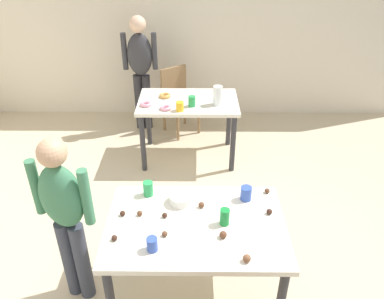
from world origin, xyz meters
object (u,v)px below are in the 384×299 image
at_px(soda_can, 225,217).
at_px(pitcher_far, 218,96).
at_px(dining_table_near, 196,234).
at_px(mixing_bowl, 181,199).
at_px(dining_table_far, 188,109).
at_px(chair_far_table, 178,96).
at_px(person_adult_far, 140,64).
at_px(person_girl_near, 65,212).

xyz_separation_m(soda_can, pitcher_far, (0.04, 1.94, 0.05)).
relative_size(dining_table_near, mixing_bowl, 7.20).
bearing_deg(dining_table_far, pitcher_far, -18.08).
height_order(chair_far_table, person_adult_far, person_adult_far).
distance_m(dining_table_far, soda_can, 2.08).
relative_size(dining_table_far, person_adult_far, 0.74).
xyz_separation_m(chair_far_table, person_adult_far, (-0.48, 0.06, 0.42)).
distance_m(dining_table_far, person_girl_near, 2.18).
bearing_deg(mixing_bowl, chair_far_table, 92.94).
bearing_deg(person_girl_near, pitcher_far, 59.36).
relative_size(dining_table_near, pitcher_far, 5.69).
relative_size(person_girl_near, mixing_bowl, 8.16).
distance_m(chair_far_table, soda_can, 2.81).
xyz_separation_m(chair_far_table, person_girl_near, (-0.66, -2.72, 0.33)).
bearing_deg(soda_can, mixing_bowl, 143.39).
distance_m(chair_far_table, person_adult_far, 0.64).
bearing_deg(mixing_bowl, person_adult_far, 103.26).
height_order(dining_table_near, mixing_bowl, mixing_bowl).
distance_m(dining_table_near, mixing_bowl, 0.28).
xyz_separation_m(person_girl_near, soda_can, (1.09, -0.03, -0.01)).
relative_size(dining_table_near, dining_table_far, 1.08).
xyz_separation_m(dining_table_far, pitcher_far, (0.33, -0.11, 0.22)).
distance_m(person_adult_far, mixing_bowl, 2.66).
height_order(soda_can, pitcher_far, pitcher_far).
bearing_deg(soda_can, dining_table_near, 179.42).
bearing_deg(soda_can, person_adult_far, 107.97).
height_order(dining_table_near, person_adult_far, person_adult_far).
distance_m(dining_table_near, chair_far_table, 2.77).
height_order(dining_table_near, pitcher_far, pitcher_far).
height_order(person_adult_far, pitcher_far, person_adult_far).
bearing_deg(mixing_bowl, dining_table_near, -64.14).
relative_size(person_adult_far, mixing_bowl, 8.96).
xyz_separation_m(person_adult_far, soda_can, (0.91, -2.81, -0.10)).
bearing_deg(person_adult_far, mixing_bowl, -76.74).
bearing_deg(person_girl_near, dining_table_far, 68.27).
bearing_deg(soda_can, pitcher_far, 88.69).
bearing_deg(dining_table_near, chair_far_table, 94.94).
distance_m(chair_far_table, mixing_bowl, 2.55).
bearing_deg(person_adult_far, soda_can, -72.03).
bearing_deg(person_girl_near, soda_can, -1.70).
height_order(chair_far_table, soda_can, soda_can).
relative_size(person_girl_near, soda_can, 11.38).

